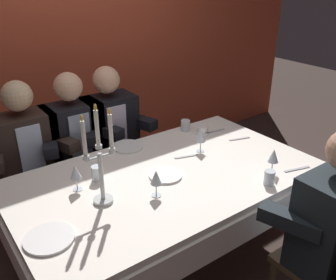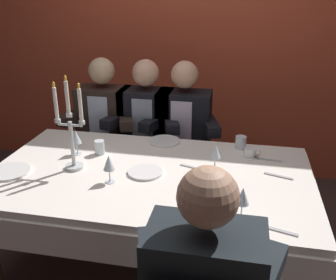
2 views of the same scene
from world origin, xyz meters
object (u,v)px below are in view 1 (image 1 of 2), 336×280
candelabra (100,165)px  wine_glass_3 (156,178)px  wine_glass_2 (76,172)px  water_tumbler_2 (269,177)px  water_tumbler_0 (97,173)px  dinner_plate_2 (49,238)px  coffee_cup_0 (202,131)px  wine_glass_1 (201,137)px  seated_diner_3 (334,221)px  dining_table (167,190)px  water_tumbler_1 (185,125)px  wine_glass_0 (274,156)px  seated_diner_1 (74,137)px  seated_diner_2 (109,127)px  dinner_plate_0 (128,147)px  dinner_plate_1 (166,175)px  seated_diner_0 (26,149)px

candelabra → wine_glass_3: 0.32m
wine_glass_2 → water_tumbler_2: wine_glass_2 is taller
water_tumbler_2 → water_tumbler_0: bearing=141.3°
candelabra → dinner_plate_2: size_ratio=2.36×
candelabra → coffee_cup_0: size_ratio=4.34×
wine_glass_1 → seated_diner_3: bearing=-87.4°
water_tumbler_0 → dining_table: bearing=-26.6°
wine_glass_2 → wine_glass_1: bearing=-2.9°
water_tumbler_1 → wine_glass_0: bearing=-88.4°
dining_table → water_tumbler_2: (0.42, -0.46, 0.16)m
seated_diner_1 → seated_diner_2: size_ratio=1.00×
dining_table → wine_glass_1: size_ratio=11.83×
wine_glass_1 → seated_diner_1: bearing=128.7°
dinner_plate_2 → wine_glass_2: size_ratio=1.48×
dinner_plate_0 → wine_glass_0: 1.02m
seated_diner_3 → dining_table: bearing=115.4°
candelabra → dinner_plate_0: 0.72m
dinner_plate_1 → wine_glass_3: wine_glass_3 is taller
dinner_plate_2 → wine_glass_3: (0.62, 0.01, 0.11)m
dinner_plate_2 → water_tumbler_0: (0.43, 0.36, 0.04)m
seated_diner_1 → water_tumbler_1: bearing=-28.8°
seated_diner_1 → seated_diner_3: 1.89m
dinner_plate_1 → water_tumbler_1: bearing=41.7°
candelabra → seated_diner_1: size_ratio=0.46×
seated_diner_2 → water_tumbler_1: bearing=-42.7°
dinner_plate_1 → wine_glass_3: bearing=-139.5°
water_tumbler_1 → dining_table: bearing=-138.2°
dining_table → seated_diner_0: bearing=124.3°
water_tumbler_1 → seated_diner_3: (-0.10, -1.35, -0.05)m
wine_glass_0 → water_tumbler_1: 0.85m
candelabra → seated_diner_1: candelabra is taller
wine_glass_0 → seated_diner_1: bearing=121.9°
water_tumbler_0 → seated_diner_1: bearing=78.6°
dinner_plate_0 → wine_glass_0: wine_glass_0 is taller
water_tumbler_2 → wine_glass_2: bearing=147.1°
dinner_plate_1 → wine_glass_0: 0.68m
dinner_plate_1 → wine_glass_1: wine_glass_1 is taller
dinner_plate_0 → seated_diner_1: 0.48m
wine_glass_2 → seated_diner_0: bearing=96.0°
seated_diner_3 → candelabra: bearing=136.2°
wine_glass_2 → wine_glass_3: 0.47m
dinner_plate_0 → wine_glass_0: bearing=-57.0°
dinner_plate_0 → coffee_cup_0: size_ratio=1.68×
dinner_plate_0 → seated_diner_3: size_ratio=0.18×
dining_table → wine_glass_0: size_ratio=11.83×
wine_glass_1 → water_tumbler_1: 0.39m
wine_glass_0 → seated_diner_3: (-0.12, -0.51, -0.12)m
dinner_plate_0 → water_tumbler_2: (0.43, -0.93, 0.04)m
wine_glass_1 → wine_glass_2: (-0.90, 0.05, 0.00)m
dinner_plate_2 → coffee_cup_0: size_ratio=1.83×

